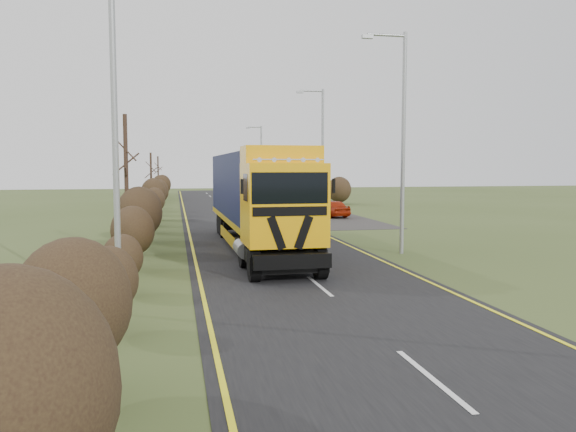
# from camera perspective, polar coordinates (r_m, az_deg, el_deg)

# --- Properties ---
(ground) EXTENTS (160.00, 160.00, 0.00)m
(ground) POSITION_cam_1_polar(r_m,az_deg,el_deg) (21.85, 0.54, -5.02)
(ground) COLOR #3E4E21
(ground) RESTS_ON ground
(road) EXTENTS (8.00, 120.00, 0.02)m
(road) POSITION_cam_1_polar(r_m,az_deg,el_deg) (31.60, -3.22, -1.89)
(road) COLOR black
(road) RESTS_ON ground
(layby) EXTENTS (6.00, 18.00, 0.02)m
(layby) POSITION_cam_1_polar(r_m,az_deg,el_deg) (42.66, 3.52, -0.10)
(layby) COLOR #332F2D
(layby) RESTS_ON ground
(lane_markings) EXTENTS (7.52, 116.00, 0.01)m
(lane_markings) POSITION_cam_1_polar(r_m,az_deg,el_deg) (31.29, -3.14, -1.92)
(lane_markings) COLOR yellow
(lane_markings) RESTS_ON road
(hedgerow) EXTENTS (2.24, 102.04, 6.05)m
(hedgerow) POSITION_cam_1_polar(r_m,az_deg,el_deg) (29.07, -14.41, 0.54)
(hedgerow) COLOR black
(hedgerow) RESTS_ON ground
(lorry) EXTENTS (3.16, 16.29, 4.53)m
(lorry) POSITION_cam_1_polar(r_m,az_deg,el_deg) (25.87, -3.27, 2.27)
(lorry) COLOR black
(lorry) RESTS_ON ground
(car_red_hatchback) EXTENTS (2.44, 4.15, 1.32)m
(car_red_hatchback) POSITION_cam_1_polar(r_m,az_deg,el_deg) (42.63, 4.35, 0.77)
(car_red_hatchback) COLOR #9C2007
(car_red_hatchback) RESTS_ON ground
(car_blue_sedan) EXTENTS (1.35, 3.73, 1.22)m
(car_blue_sedan) POSITION_cam_1_polar(r_m,az_deg,el_deg) (44.57, 3.33, 0.89)
(car_blue_sedan) COLOR black
(car_blue_sedan) RESTS_ON ground
(streetlight_near) EXTENTS (2.02, 0.19, 9.53)m
(streetlight_near) POSITION_cam_1_polar(r_m,az_deg,el_deg) (24.98, 11.38, 8.26)
(streetlight_near) COLOR #999C9E
(streetlight_near) RESTS_ON ground
(streetlight_mid) EXTENTS (1.96, 0.18, 9.23)m
(streetlight_mid) POSITION_cam_1_polar(r_m,az_deg,el_deg) (39.82, 3.37, 6.85)
(streetlight_mid) COLOR #999C9E
(streetlight_mid) RESTS_ON ground
(streetlight_far) EXTENTS (1.77, 0.18, 8.30)m
(streetlight_far) POSITION_cam_1_polar(r_m,az_deg,el_deg) (62.50, -2.82, 5.69)
(streetlight_far) COLOR #999C9E
(streetlight_far) RESTS_ON ground
(left_pole) EXTENTS (0.16, 0.16, 10.62)m
(left_pole) POSITION_cam_1_polar(r_m,az_deg,el_deg) (14.97, -17.24, 10.55)
(left_pole) COLOR #999C9E
(left_pole) RESTS_ON ground
(speed_sign) EXTENTS (0.61, 0.10, 2.21)m
(speed_sign) POSITION_cam_1_polar(r_m,az_deg,el_deg) (39.04, 3.09, 1.67)
(speed_sign) COLOR #999C9E
(speed_sign) RESTS_ON ground
(warning_board) EXTENTS (0.76, 0.11, 1.99)m
(warning_board) POSITION_cam_1_polar(r_m,az_deg,el_deg) (48.54, -0.00, 1.96)
(warning_board) COLOR #999C9E
(warning_board) RESTS_ON ground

